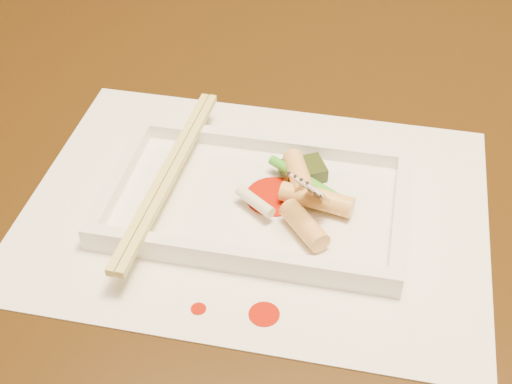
% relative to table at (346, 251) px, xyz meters
% --- Properties ---
extents(table, '(1.40, 0.90, 0.75)m').
position_rel_table_xyz_m(table, '(0.00, 0.00, 0.00)').
color(table, black).
rests_on(table, ground).
extents(placemat, '(0.40, 0.30, 0.00)m').
position_rel_table_xyz_m(placemat, '(-0.08, -0.06, 0.10)').
color(placemat, white).
rests_on(placemat, table).
extents(sauce_splatter_a, '(0.02, 0.02, 0.00)m').
position_rel_table_xyz_m(sauce_splatter_a, '(-0.05, -0.18, 0.10)').
color(sauce_splatter_a, '#A91504').
rests_on(sauce_splatter_a, placemat).
extents(sauce_splatter_b, '(0.01, 0.01, 0.00)m').
position_rel_table_xyz_m(sauce_splatter_b, '(-0.10, -0.18, 0.10)').
color(sauce_splatter_b, '#A91504').
rests_on(sauce_splatter_b, placemat).
extents(plate_base, '(0.26, 0.16, 0.01)m').
position_rel_table_xyz_m(plate_base, '(-0.08, -0.06, 0.11)').
color(plate_base, white).
rests_on(plate_base, placemat).
extents(plate_rim_far, '(0.26, 0.01, 0.01)m').
position_rel_table_xyz_m(plate_rim_far, '(-0.08, 0.01, 0.12)').
color(plate_rim_far, white).
rests_on(plate_rim_far, plate_base).
extents(plate_rim_near, '(0.26, 0.01, 0.01)m').
position_rel_table_xyz_m(plate_rim_near, '(-0.08, -0.14, 0.12)').
color(plate_rim_near, white).
rests_on(plate_rim_near, plate_base).
extents(plate_rim_left, '(0.01, 0.14, 0.01)m').
position_rel_table_xyz_m(plate_rim_left, '(-0.21, -0.06, 0.12)').
color(plate_rim_left, white).
rests_on(plate_rim_left, plate_base).
extents(plate_rim_right, '(0.01, 0.14, 0.01)m').
position_rel_table_xyz_m(plate_rim_right, '(0.04, -0.06, 0.12)').
color(plate_rim_right, white).
rests_on(plate_rim_right, plate_base).
extents(veg_piece, '(0.05, 0.04, 0.01)m').
position_rel_table_xyz_m(veg_piece, '(-0.05, -0.02, 0.12)').
color(veg_piece, black).
rests_on(veg_piece, plate_base).
extents(scallion_white, '(0.04, 0.03, 0.01)m').
position_rel_table_xyz_m(scallion_white, '(-0.08, -0.08, 0.12)').
color(scallion_white, '#EAEACC').
rests_on(scallion_white, plate_base).
extents(scallion_green, '(0.08, 0.05, 0.01)m').
position_rel_table_xyz_m(scallion_green, '(-0.04, -0.04, 0.12)').
color(scallion_green, '#2B9A18').
rests_on(scallion_green, plate_base).
extents(chopstick_a, '(0.02, 0.24, 0.01)m').
position_rel_table_xyz_m(chopstick_a, '(-0.16, -0.06, 0.13)').
color(chopstick_a, '#D7C96B').
rests_on(chopstick_a, plate_rim_near).
extents(chopstick_b, '(0.02, 0.24, 0.01)m').
position_rel_table_xyz_m(chopstick_b, '(-0.16, -0.06, 0.13)').
color(chopstick_b, '#D7C96B').
rests_on(chopstick_b, plate_rim_near).
extents(fork, '(0.09, 0.10, 0.14)m').
position_rel_table_xyz_m(fork, '(-0.01, -0.04, 0.18)').
color(fork, silver).
rests_on(fork, plate_base).
extents(sauce_blob_0, '(0.05, 0.05, 0.00)m').
position_rel_table_xyz_m(sauce_blob_0, '(-0.07, -0.05, 0.11)').
color(sauce_blob_0, '#A91504').
rests_on(sauce_blob_0, plate_base).
extents(rice_cake_0, '(0.05, 0.02, 0.02)m').
position_rel_table_xyz_m(rice_cake_0, '(-0.04, -0.06, 0.12)').
color(rice_cake_0, '#F3CB71').
rests_on(rice_cake_0, plate_base).
extents(rice_cake_1, '(0.05, 0.05, 0.02)m').
position_rel_table_xyz_m(rice_cake_1, '(-0.03, -0.09, 0.12)').
color(rice_cake_1, '#F3CB71').
rests_on(rice_cake_1, plate_base).
extents(rice_cake_2, '(0.03, 0.05, 0.02)m').
position_rel_table_xyz_m(rice_cake_2, '(-0.05, -0.04, 0.13)').
color(rice_cake_2, '#F3CB71').
rests_on(rice_cake_2, plate_base).
extents(rice_cake_3, '(0.05, 0.03, 0.02)m').
position_rel_table_xyz_m(rice_cake_3, '(-0.02, -0.06, 0.12)').
color(rice_cake_3, '#F3CB71').
rests_on(rice_cake_3, plate_base).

